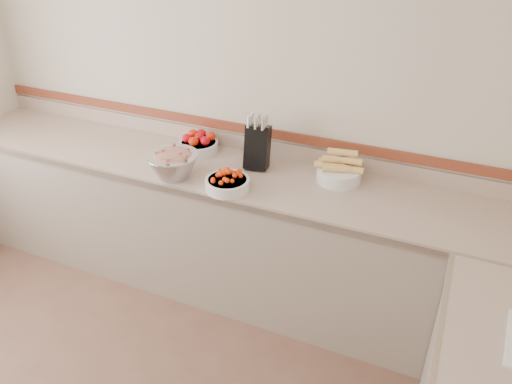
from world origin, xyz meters
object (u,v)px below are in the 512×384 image
at_px(knife_block, 257,146).
at_px(rhubarb_bowl, 173,163).
at_px(tomato_bowl, 199,144).
at_px(cherry_tomato_bowl, 227,182).
at_px(corn_bowl, 339,171).

distance_m(knife_block, rhubarb_bowl, 0.52).
bearing_deg(knife_block, rhubarb_bowl, -142.11).
height_order(knife_block, tomato_bowl, knife_block).
xyz_separation_m(knife_block, cherry_tomato_bowl, (-0.04, -0.33, -0.10)).
distance_m(cherry_tomato_bowl, corn_bowl, 0.66).
bearing_deg(corn_bowl, rhubarb_bowl, -159.47).
relative_size(cherry_tomato_bowl, corn_bowl, 0.88).
relative_size(knife_block, cherry_tomato_bowl, 1.36).
xyz_separation_m(knife_block, rhubarb_bowl, (-0.41, -0.32, -0.05)).
relative_size(tomato_bowl, cherry_tomato_bowl, 1.00).
relative_size(knife_block, corn_bowl, 1.19).
bearing_deg(knife_block, cherry_tomato_bowl, -97.65).
distance_m(corn_bowl, rhubarb_bowl, 0.99).
height_order(knife_block, corn_bowl, knife_block).
relative_size(tomato_bowl, rhubarb_bowl, 0.83).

